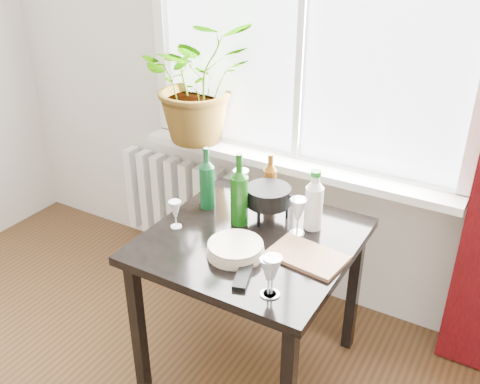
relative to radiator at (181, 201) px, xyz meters
The scene contains 18 objects.
window 1.43m from the radiator, ahead, with size 1.72×0.08×1.62m.
windowsill 0.87m from the radiator, ahead, with size 1.72×0.20×0.04m.
radiator is the anchor object (origin of this frame).
table 1.09m from the radiator, 36.54° to the right, with size 0.85×0.85×0.74m.
potted_plant 0.82m from the radiator, ahead, with size 0.60×0.52×0.66m, color #26771F.
wine_bottle_left 0.90m from the radiator, 42.84° to the right, with size 0.07×0.07×0.30m, color #0C3E1B, non-canonical shape.
wine_bottle_right 1.07m from the radiator, 36.71° to the right, with size 0.08×0.08×0.34m, color #0F440D, non-canonical shape.
bottle_amber 0.98m from the radiator, 22.82° to the right, with size 0.06×0.06×0.26m, color brown, non-canonical shape.
cleaning_bottle 1.23m from the radiator, 22.35° to the right, with size 0.08×0.08×0.28m, color white, non-canonical shape.
wineglass_front_right 1.51m from the radiator, 40.79° to the right, with size 0.07×0.07×0.16m, color silver, non-canonical shape.
wineglass_far_right 1.51m from the radiator, 40.32° to the right, with size 0.07×0.07×0.17m, color #B1B5BE, non-canonical shape.
wineglass_back_center 1.21m from the radiator, 26.84° to the right, with size 0.07×0.07×0.17m, color silver, non-canonical shape.
wineglass_back_left 0.89m from the radiator, 30.86° to the right, with size 0.07×0.07×0.18m, color #B4BEC2, non-canonical shape.
wineglass_front_left 0.99m from the radiator, 54.27° to the right, with size 0.06×0.06×0.13m, color white, non-canonical shape.
plate_stack 1.22m from the radiator, 42.23° to the right, with size 0.24×0.24×0.05m, color beige.
fondue_pot 1.05m from the radiator, 28.57° to the right, with size 0.23×0.20×0.16m, color black, non-canonical shape.
tv_remote 1.37m from the radiator, 43.01° to the right, with size 0.05×0.17×0.02m, color black.
cutting_board 1.35m from the radiator, 30.40° to the right, with size 0.30×0.19×0.02m, color #906041.
Camera 1 is at (1.03, -0.15, 1.97)m, focal length 40.00 mm.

